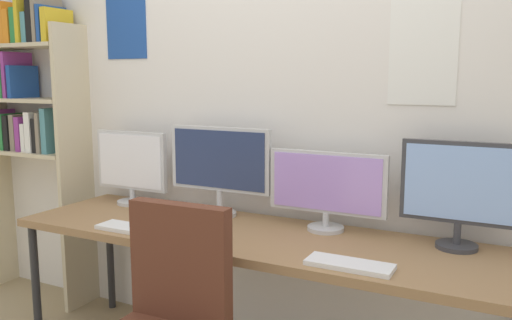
{
  "coord_description": "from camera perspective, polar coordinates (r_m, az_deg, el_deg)",
  "views": [
    {
      "loc": [
        1.14,
        -1.57,
        1.48
      ],
      "look_at": [
        0.0,
        0.65,
        1.09
      ],
      "focal_mm": 36.95,
      "sensor_mm": 36.0,
      "label": 1
    }
  ],
  "objects": [
    {
      "name": "bookshelf",
      "position": [
        3.81,
        -23.77,
        5.62
      ],
      "size": [
        0.83,
        0.28,
        1.98
      ],
      "color": "beige",
      "rests_on": "ground_plane"
    },
    {
      "name": "computer_mouse",
      "position": [
        2.45,
        -5.08,
        -8.33
      ],
      "size": [
        0.06,
        0.1,
        0.03
      ],
      "primitive_type": "ellipsoid",
      "color": "black",
      "rests_on": "desk"
    },
    {
      "name": "monitor_center_right",
      "position": [
        2.58,
        7.66,
        -2.93
      ],
      "size": [
        0.59,
        0.18,
        0.39
      ],
      "color": "silver",
      "rests_on": "desk"
    },
    {
      "name": "monitor_far_right",
      "position": [
        2.44,
        21.21,
        -2.98
      ],
      "size": [
        0.5,
        0.18,
        0.47
      ],
      "color": "#38383D",
      "rests_on": "desk"
    },
    {
      "name": "keyboard_right",
      "position": [
        2.15,
        10.09,
        -11.08
      ],
      "size": [
        0.34,
        0.13,
        0.02
      ],
      "primitive_type": "cube",
      "color": "silver",
      "rests_on": "desk"
    },
    {
      "name": "laptop_closed",
      "position": [
        2.8,
        -9.55,
        -6.29
      ],
      "size": [
        0.33,
        0.24,
        0.02
      ],
      "primitive_type": "cube",
      "rotation": [
        0.0,
        0.0,
        0.06
      ],
      "color": "silver",
      "rests_on": "desk"
    },
    {
      "name": "monitor_center_left",
      "position": [
        2.82,
        -3.96,
        -0.46
      ],
      "size": [
        0.6,
        0.18,
        0.48
      ],
      "color": "silver",
      "rests_on": "desk"
    },
    {
      "name": "keyboard_left",
      "position": [
        2.68,
        -13.61,
        -7.17
      ],
      "size": [
        0.33,
        0.13,
        0.02
      ],
      "primitive_type": "cube",
      "color": "silver",
      "rests_on": "desk"
    },
    {
      "name": "desk",
      "position": [
        2.58,
        -0.51,
        -8.93
      ],
      "size": [
        2.46,
        0.68,
        0.74
      ],
      "color": "#936D47",
      "rests_on": "ground_plane"
    },
    {
      "name": "monitor_far_left",
      "position": [
        3.18,
        -13.33,
        -0.53
      ],
      "size": [
        0.49,
        0.18,
        0.43
      ],
      "color": "silver",
      "rests_on": "desk"
    },
    {
      "name": "wall_back",
      "position": [
        2.84,
        3.43,
        5.24
      ],
      "size": [
        4.86,
        0.11,
        2.6
      ],
      "color": "silver",
      "rests_on": "ground_plane"
    }
  ]
}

